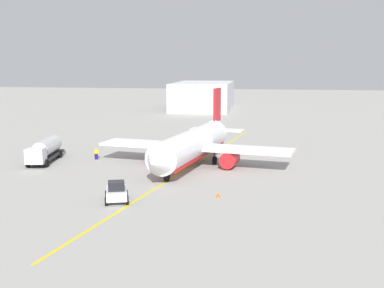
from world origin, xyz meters
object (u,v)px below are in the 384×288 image
at_px(airplane, 193,145).
at_px(fuel_tanker, 45,150).
at_px(refueling_worker, 96,154).
at_px(pushback_tug, 116,192).
at_px(safety_cone_nose, 218,195).

distance_m(airplane, fuel_tanker, 20.99).
bearing_deg(fuel_tanker, refueling_worker, 114.39).
bearing_deg(refueling_worker, pushback_tug, 26.27).
bearing_deg(pushback_tug, fuel_tanker, -136.52).
bearing_deg(fuel_tanker, pushback_tug, 43.48).
bearing_deg(refueling_worker, airplane, 83.69).
xyz_separation_m(airplane, fuel_tanker, (1.30, -20.93, -1.04)).
xyz_separation_m(pushback_tug, refueling_worker, (-20.14, -9.94, -0.19)).
height_order(fuel_tanker, safety_cone_nose, fuel_tanker).
distance_m(airplane, pushback_tug, 19.18).
relative_size(airplane, safety_cone_nose, 52.50).
xyz_separation_m(fuel_tanker, refueling_worker, (-2.90, 6.40, -0.91)).
bearing_deg(pushback_tug, airplane, 166.13).
xyz_separation_m(airplane, safety_cone_nose, (15.17, 5.27, -2.49)).
bearing_deg(fuel_tanker, safety_cone_nose, 62.10).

